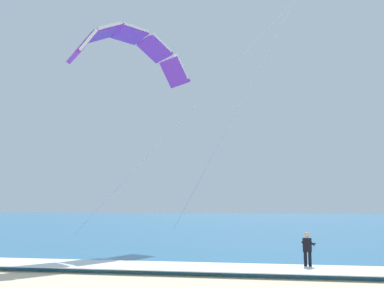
# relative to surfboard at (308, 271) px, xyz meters

# --- Properties ---
(sea) EXTENTS (200.00, 120.00, 0.20)m
(sea) POSITION_rel_surfboard_xyz_m (5.46, 58.10, 0.07)
(sea) COLOR teal
(sea) RESTS_ON ground
(surfboard) EXTENTS (0.93, 1.46, 0.09)m
(surfboard) POSITION_rel_surfboard_xyz_m (0.00, 0.00, 0.00)
(surfboard) COLOR #E04C38
(surfboard) RESTS_ON ground
(kitesurfer) EXTENTS (0.65, 0.64, 1.69)m
(kitesurfer) POSITION_rel_surfboard_xyz_m (0.01, 0.02, 0.91)
(kitesurfer) COLOR black
(kitesurfer) RESTS_ON ground
(kite_primary) EXTENTS (13.79, 11.51, 13.73)m
(kite_primary) POSITION_rel_surfboard_xyz_m (-10.70, 7.82, 13.55)
(kite_primary) COLOR purple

